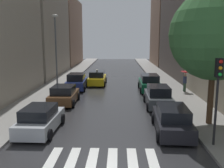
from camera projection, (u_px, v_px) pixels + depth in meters
ground_plane at (113, 81)px, 33.01m from camera, size 28.00×72.00×0.04m
sidewalk_left at (64, 80)px, 33.16m from camera, size 3.00×72.00×0.15m
sidewalk_right at (163, 80)px, 32.82m from camera, size 3.00×72.00×0.15m
crosswalk_stripes at (102, 158)px, 11.44m from camera, size 4.95×2.20×0.01m
building_left_mid at (38, 28)px, 36.76m from camera, size 6.00×15.00×13.90m
building_left_far at (63, 32)px, 52.84m from camera, size 6.00×15.64×13.43m
building_right_far at (169, 26)px, 52.19m from camera, size 6.00×13.27×15.89m
parked_car_left_nearest at (40, 120)px, 14.68m from camera, size 2.15×4.22×1.53m
parked_car_left_second at (64, 95)px, 21.12m from camera, size 2.16×4.04×1.53m
parked_car_left_third at (77, 82)px, 27.10m from camera, size 2.15×4.20×1.73m
parked_car_right_nearest at (172, 120)px, 14.56m from camera, size 2.22×4.75×1.57m
parked_car_right_second at (158, 97)px, 20.23m from camera, size 2.11×4.46×1.69m
parked_car_right_third at (149, 83)px, 26.39m from camera, size 2.19×4.75×1.73m
taxi_midroad at (97, 78)px, 29.95m from camera, size 2.09×4.41×1.81m
pedestrian_foreground at (185, 77)px, 25.21m from camera, size 0.92×0.92×2.02m
street_tree_right at (215, 35)px, 14.88m from camera, size 5.37×5.37×8.11m
traffic_light_right_corner at (218, 83)px, 12.04m from camera, size 0.30×0.42×4.30m
lamp_post_left at (56, 48)px, 25.17m from camera, size 0.60×0.28×7.54m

